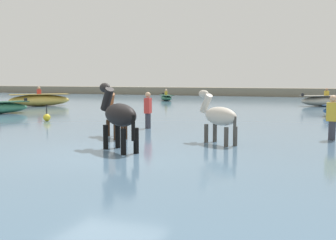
{
  "coord_description": "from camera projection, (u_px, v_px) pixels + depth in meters",
  "views": [
    {
      "loc": [
        5.23,
        -8.82,
        2.1
      ],
      "look_at": [
        0.28,
        3.31,
        0.84
      ],
      "focal_mm": 45.88,
      "sensor_mm": 36.0,
      "label": 1
    }
  ],
  "objects": [
    {
      "name": "person_spectator_far",
      "position": [
        332.0,
        122.0,
        12.37
      ],
      "size": [
        0.35,
        0.24,
        1.63
      ],
      "color": "#383842",
      "rests_on": "ground"
    },
    {
      "name": "far_shoreline",
      "position": [
        287.0,
        94.0,
        42.86
      ],
      "size": [
        80.0,
        2.4,
        1.18
      ],
      "primitive_type": "cube",
      "color": "gray",
      "rests_on": "ground"
    },
    {
      "name": "water_surface",
      "position": [
        218.0,
        121.0,
        19.5
      ],
      "size": [
        90.0,
        90.0,
        0.34
      ],
      "primitive_type": "cube",
      "color": "slate",
      "rests_on": "ground"
    },
    {
      "name": "boat_far_offshore",
      "position": [
        326.0,
        101.0,
        27.72
      ],
      "size": [
        3.45,
        2.74,
        1.17
      ],
      "color": "#B2AD9E",
      "rests_on": "water_surface"
    },
    {
      "name": "boat_far_inshore",
      "position": [
        39.0,
        100.0,
        27.79
      ],
      "size": [
        3.57,
        3.73,
        1.26
      ],
      "color": "gold",
      "rests_on": "water_surface"
    },
    {
      "name": "horse_trailing_pinto",
      "position": [
        219.0,
        118.0,
        11.59
      ],
      "size": [
        1.48,
        1.21,
        1.78
      ],
      "color": "beige",
      "rests_on": "ground"
    },
    {
      "name": "ground_plane",
      "position": [
        105.0,
        166.0,
        10.3
      ],
      "size": [
        120.0,
        120.0,
        0.0
      ],
      "primitive_type": "plane",
      "color": "#756B56"
    },
    {
      "name": "boat_mid_channel",
      "position": [
        166.0,
        98.0,
        34.85
      ],
      "size": [
        2.01,
        2.42,
        0.93
      ],
      "color": "#337556",
      "rests_on": "water_surface"
    },
    {
      "name": "horse_lead_black",
      "position": [
        119.0,
        117.0,
        10.45
      ],
      "size": [
        1.68,
        1.32,
        1.99
      ],
      "color": "black",
      "rests_on": "ground"
    },
    {
      "name": "person_onlooker_left",
      "position": [
        148.0,
        114.0,
        15.23
      ],
      "size": [
        0.24,
        0.34,
        1.63
      ],
      "color": "#383842",
      "rests_on": "ground"
    },
    {
      "name": "channel_buoy",
      "position": [
        47.0,
        117.0,
        17.89
      ],
      "size": [
        0.3,
        0.3,
        0.69
      ],
      "color": "yellow",
      "rests_on": "water_surface"
    },
    {
      "name": "horse_flank_chestnut",
      "position": [
        116.0,
        114.0,
        12.86
      ],
      "size": [
        1.34,
        1.36,
        1.77
      ],
      "color": "brown",
      "rests_on": "ground"
    }
  ]
}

